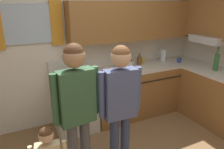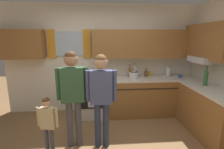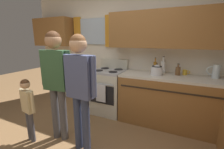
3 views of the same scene
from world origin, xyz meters
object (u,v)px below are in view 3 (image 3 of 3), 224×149
Objects in this scene: mug_mustard_yellow at (185,72)px; stovetop_kettle at (157,70)px; adult_in_plaid at (80,81)px; small_child at (28,103)px; bottle_milk_white at (163,67)px; water_pitcher at (216,71)px; stove_oven at (109,90)px; bottle_squat_brown at (178,71)px; bottle_oil_amber at (155,67)px; adult_holding_child at (56,74)px.

stovetop_kettle is at bearing -153.81° from mug_mustard_yellow.
adult_in_plaid is 0.92m from small_child.
bottle_milk_white is 1.62m from adult_in_plaid.
water_pitcher is 0.14× the size of adult_in_plaid.
water_pitcher is at bearing 10.51° from stovetop_kettle.
bottle_milk_white reaches higher than stove_oven.
stovetop_kettle is 1.24× the size of water_pitcher.
water_pitcher is at bearing 1.82° from bottle_squat_brown.
bottle_oil_amber is at bearing -175.74° from mug_mustard_yellow.
adult_holding_child is (-0.28, -1.14, 0.56)m from stove_oven.
adult_in_plaid is (-0.85, -1.38, -0.03)m from bottle_milk_white.
bottle_squat_brown is 2.47m from small_child.
stovetop_kettle is at bearing 56.81° from adult_in_plaid.
adult_in_plaid is at bearing -121.55° from bottle_milk_white.
bottle_milk_white is at bearing 6.91° from bottle_oil_amber.
small_child is (-1.52, -1.54, -0.40)m from bottle_oil_amber.
small_child is (-2.04, -1.58, -0.34)m from mug_mustard_yellow.
bottle_oil_amber is 0.20m from stovetop_kettle.
mug_mustard_yellow is at bearing 48.83° from adult_in_plaid.
bottle_milk_white is 0.22m from stovetop_kettle.
adult_in_plaid is at bearing 12.24° from small_child.
stove_oven is at bearing -172.29° from mug_mustard_yellow.
small_child is (-1.59, -1.35, -0.39)m from stovetop_kettle.
stove_oven is 5.00× the size of water_pitcher.
adult_in_plaid reaches higher than bottle_oil_amber.
bottle_squat_brown is 0.13× the size of adult_holding_child.
stovetop_kettle is at bearing 42.05° from adult_holding_child.
adult_holding_child is at bearing -137.95° from stovetop_kettle.
bottle_milk_white is 0.38m from mug_mustard_yellow.
bottle_oil_amber is 0.91× the size of bottle_milk_white.
adult_holding_child is at bearing -148.99° from water_pitcher.
bottle_milk_white reaches higher than small_child.
adult_holding_child is (-1.31, -1.31, 0.00)m from bottle_milk_white.
small_child is at bearing -114.66° from stove_oven.
bottle_oil_amber is 0.95m from water_pitcher.
stovetop_kettle reaches higher than stove_oven.
bottle_milk_white reaches higher than water_pitcher.
bottle_oil_amber is (0.89, 0.15, 0.54)m from stove_oven.
small_child is at bearing -134.75° from bottle_oil_amber.
water_pitcher is at bearing 31.48° from small_child.
water_pitcher is 2.93m from small_child.
bottle_milk_white is at bearing 69.13° from stovetop_kettle.
bottle_milk_white is at bearing 9.32° from stove_oven.
adult_in_plaid is at bearing -129.86° from bottle_squat_brown.
bottle_milk_white is 0.82m from water_pitcher.
bottle_oil_amber is 2.20m from small_child.
adult_holding_child reaches higher than adult_in_plaid.
small_child is (-1.92, -1.50, -0.37)m from bottle_squat_brown.
stove_oven is 1.92m from water_pitcher.
mug_mustard_yellow is at bearing 7.71° from stove_oven.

